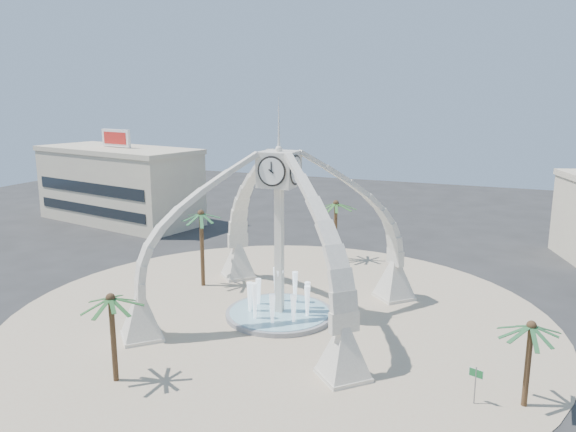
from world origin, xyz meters
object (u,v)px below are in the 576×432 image
at_px(palm_east, 531,327).
at_px(palm_north, 336,204).
at_px(street_sign, 476,378).
at_px(palm_west, 201,215).
at_px(fountain, 279,313).
at_px(palm_south, 111,299).
at_px(clock_tower, 279,232).

distance_m(palm_east, palm_north, 27.91).
relative_size(palm_east, street_sign, 2.40).
distance_m(palm_west, street_sign, 26.08).
height_order(fountain, palm_west, palm_west).
relative_size(palm_south, street_sign, 2.64).
bearing_deg(fountain, palm_north, 92.17).
bearing_deg(clock_tower, street_sign, -26.62).
height_order(clock_tower, street_sign, clock_tower).
xyz_separation_m(fountain, palm_south, (-4.92, -12.43, 4.70)).
height_order(palm_east, street_sign, palm_east).
relative_size(clock_tower, fountain, 2.24).
xyz_separation_m(fountain, palm_east, (16.83, -6.39, 4.22)).
distance_m(palm_north, street_sign, 27.40).
xyz_separation_m(palm_east, palm_south, (-21.75, -6.04, 0.48)).
xyz_separation_m(palm_west, palm_north, (8.21, 11.58, -0.57)).
relative_size(palm_east, palm_west, 0.73).
bearing_deg(street_sign, clock_tower, 173.16).
bearing_deg(fountain, palm_east, -20.78).
distance_m(palm_west, palm_south, 16.74).
distance_m(palm_west, palm_north, 14.21).
bearing_deg(street_sign, fountain, 173.16).
bearing_deg(palm_south, palm_north, 81.14).
distance_m(palm_east, street_sign, 3.94).
xyz_separation_m(clock_tower, street_sign, (14.36, -7.20, -4.95)).
relative_size(clock_tower, street_sign, 8.31).
bearing_deg(palm_east, street_sign, -161.79).
bearing_deg(palm_east, palm_south, -164.47).
distance_m(clock_tower, palm_north, 15.42).
height_order(fountain, palm_east, palm_east).
distance_m(clock_tower, palm_west, 9.58).
height_order(fountain, palm_south, palm_south).
height_order(clock_tower, palm_east, clock_tower).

